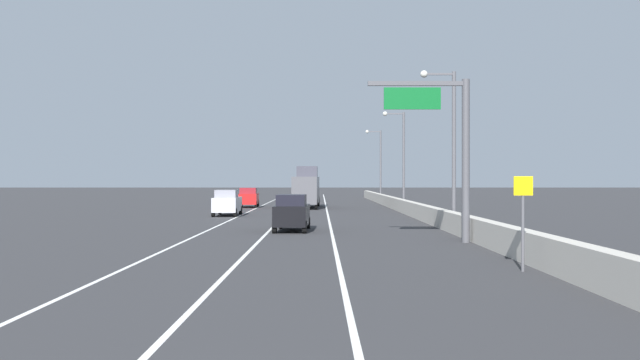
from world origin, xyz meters
The scene contains 16 objects.
ground_plane centered at (0.00, 64.00, 0.00)m, with size 320.00×320.00×0.00m, color #2D2D30.
lane_stripe_left centered at (-5.50, 55.00, 0.00)m, with size 0.16×130.00×0.00m, color silver.
lane_stripe_center centered at (-2.00, 55.00, 0.00)m, with size 0.16×130.00×0.00m, color silver.
lane_stripe_right centered at (1.50, 55.00, 0.00)m, with size 0.16×130.00×0.00m, color silver.
jersey_barrier_right centered at (8.16, 40.00, 0.55)m, with size 0.60×120.00×1.10m, color #B2ADA3.
overhead_sign_gantry centered at (6.82, 24.69, 4.73)m, with size 4.68×0.36×7.50m.
speed_advisory_sign centered at (7.26, 15.07, 1.76)m, with size 0.60×0.11×3.00m.
lamp_post_right_near centered at (8.38, 9.78, 5.46)m, with size 2.14×0.44×9.44m.
lamp_post_right_second centered at (8.64, 34.17, 5.46)m, with size 2.14×0.44×9.44m.
lamp_post_right_third centered at (8.67, 58.55, 5.46)m, with size 2.14×0.44×9.44m.
lamp_post_right_fourth centered at (8.66, 82.93, 5.46)m, with size 2.14×0.44×9.44m.
car_red_0 centered at (-6.50, 62.97, 1.00)m, with size 2.04×4.19×2.02m.
car_silver_1 centered at (-6.51, 47.17, 1.02)m, with size 1.96×4.71×2.06m.
car_white_2 centered at (-0.40, 80.74, 0.94)m, with size 1.91×4.82×1.87m.
car_black_3 centered at (-0.71, 31.53, 1.02)m, with size 1.99×4.51×2.05m.
box_truck centered at (-0.51, 61.63, 1.94)m, with size 2.68×9.54×4.24m.
Camera 1 is at (0.86, -5.99, 2.91)m, focal length 37.60 mm.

